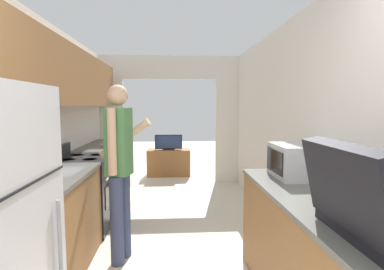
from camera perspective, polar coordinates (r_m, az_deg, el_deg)
The scene contains 11 objects.
wall_left at distance 3.43m, azimuth -27.16°, elevation 4.65°, with size 0.38×7.51×2.50m.
wall_right at distance 3.04m, azimuth 22.35°, elevation -0.32°, with size 0.06×7.51×2.50m.
wall_far_with_doorway at distance 5.90m, azimuth -4.23°, elevation 4.80°, with size 3.12×0.06×2.50m.
counter_left at distance 4.04m, azimuth -19.85°, elevation -10.27°, with size 0.62×3.86×0.91m.
counter_right at distance 2.38m, azimuth 23.62°, elevation -22.04°, with size 0.62×2.05×0.91m.
range_oven at distance 4.01m, azimuth -19.85°, elevation -10.31°, with size 0.66×0.73×1.05m.
person at distance 3.01m, azimuth -13.68°, elevation -6.02°, with size 0.56×0.44×1.74m.
suitcase at distance 1.67m, azimuth 31.30°, elevation -12.05°, with size 0.49×0.65×0.46m.
microwave at distance 2.79m, azimuth 19.34°, elevation -4.68°, with size 0.40×0.47×0.29m.
tv_cabinet at distance 6.66m, azimuth -4.46°, elevation -5.22°, with size 0.94×0.42×0.58m.
television at distance 6.55m, azimuth -4.50°, elevation -1.42°, with size 0.59×0.16×0.33m.
Camera 1 is at (0.05, -0.76, 1.55)m, focal length 28.00 mm.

